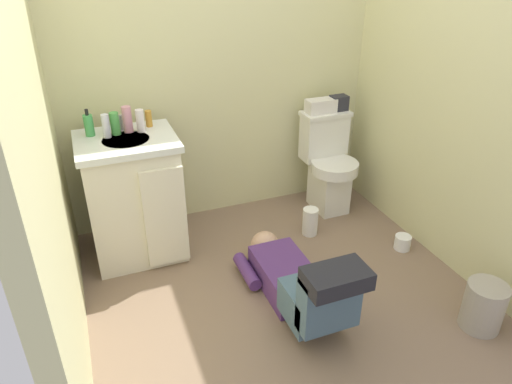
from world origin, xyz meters
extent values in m
cube|color=#806751|center=(0.00, 0.00, -0.02)|extent=(2.73, 3.04, 0.04)
cube|color=beige|center=(0.00, 1.06, 1.20)|extent=(2.39, 0.08, 2.40)
cube|color=beige|center=(-1.15, 0.00, 1.20)|extent=(0.08, 2.04, 2.40)
cube|color=beige|center=(1.15, 0.00, 1.20)|extent=(0.08, 2.04, 2.40)
cube|color=white|center=(0.75, 0.72, 0.19)|extent=(0.22, 0.30, 0.38)
cylinder|color=white|center=(0.75, 0.66, 0.38)|extent=(0.35, 0.35, 0.08)
cube|color=white|center=(0.75, 0.85, 0.55)|extent=(0.34, 0.17, 0.34)
cube|color=white|center=(0.75, 0.85, 0.73)|extent=(0.36, 0.19, 0.03)
cube|color=beige|center=(-0.72, 0.67, 0.39)|extent=(0.56, 0.48, 0.78)
cube|color=silver|center=(-0.72, 0.67, 0.80)|extent=(0.60, 0.52, 0.04)
cylinder|color=silver|center=(-0.72, 0.65, 0.79)|extent=(0.28, 0.28, 0.05)
cube|color=beige|center=(-0.57, 0.42, 0.37)|extent=(0.26, 0.03, 0.66)
cylinder|color=silver|center=(-0.72, 0.81, 0.87)|extent=(0.02, 0.02, 0.10)
cube|color=#512D6B|center=(0.04, -0.04, 0.09)|extent=(0.29, 0.52, 0.17)
sphere|color=tan|center=(0.04, 0.29, 0.10)|extent=(0.19, 0.19, 0.19)
cube|color=#455F70|center=(0.04, -0.40, 0.18)|extent=(0.31, 0.28, 0.20)
cube|color=#455F70|center=(0.04, -0.54, 0.30)|extent=(0.31, 0.12, 0.32)
cube|color=black|center=(0.04, -0.59, 0.47)|extent=(0.31, 0.19, 0.09)
cylinder|color=#512D6B|center=(-0.15, 0.12, 0.06)|extent=(0.08, 0.30, 0.08)
cube|color=silver|center=(0.70, 0.85, 0.80)|extent=(0.22, 0.11, 0.10)
cube|color=#26262D|center=(0.85, 0.85, 0.81)|extent=(0.12, 0.09, 0.11)
cylinder|color=#44A452|center=(-0.91, 0.79, 0.89)|extent=(0.06, 0.06, 0.13)
cylinder|color=black|center=(-0.91, 0.79, 0.97)|extent=(0.02, 0.02, 0.04)
cylinder|color=silver|center=(-0.82, 0.72, 0.89)|extent=(0.05, 0.05, 0.14)
cylinder|color=#4AA348|center=(-0.76, 0.76, 0.89)|extent=(0.06, 0.06, 0.14)
cylinder|color=pink|center=(-0.68, 0.77, 0.90)|extent=(0.06, 0.06, 0.16)
cylinder|color=white|center=(-0.61, 0.75, 0.89)|extent=(0.05, 0.05, 0.14)
cylinder|color=#C2862D|center=(-0.55, 0.82, 0.87)|extent=(0.04, 0.04, 0.10)
cylinder|color=#9F9686|center=(0.89, -0.72, 0.14)|extent=(0.21, 0.21, 0.28)
cylinder|color=white|center=(0.45, 0.44, 0.10)|extent=(0.11, 0.11, 0.20)
cylinder|color=white|center=(0.95, 0.04, 0.05)|extent=(0.11, 0.11, 0.10)
camera|label=1|loc=(-0.95, -2.07, 1.87)|focal=32.91mm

